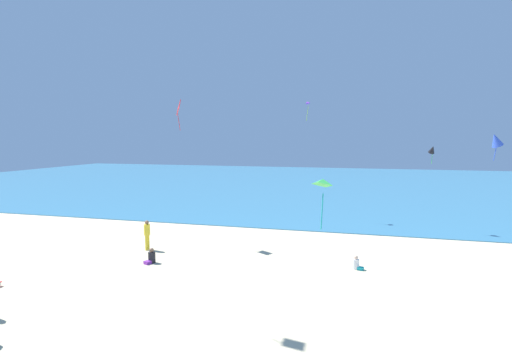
{
  "coord_description": "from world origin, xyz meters",
  "views": [
    {
      "loc": [
        4.37,
        -7.0,
        6.22
      ],
      "look_at": [
        0.0,
        8.53,
        4.64
      ],
      "focal_mm": 29.97,
      "sensor_mm": 36.0,
      "label": 1
    }
  ],
  "objects_px": {
    "kite_purple": "(307,103)",
    "kite_blue": "(496,140)",
    "kite_green": "(323,183)",
    "kite_black": "(432,149)",
    "person_4": "(147,233)",
    "person_3": "(151,258)",
    "kite_red": "(179,108)",
    "person_1": "(356,264)"
  },
  "relations": [
    {
      "from": "kite_blue",
      "to": "kite_black",
      "type": "bearing_deg",
      "value": 97.26
    },
    {
      "from": "kite_black",
      "to": "kite_green",
      "type": "bearing_deg",
      "value": -103.99
    },
    {
      "from": "kite_black",
      "to": "kite_red",
      "type": "xyz_separation_m",
      "value": [
        -14.94,
        -6.93,
        2.53
      ]
    },
    {
      "from": "kite_red",
      "to": "kite_green",
      "type": "bearing_deg",
      "value": -51.21
    },
    {
      "from": "person_1",
      "to": "person_4",
      "type": "xyz_separation_m",
      "value": [
        -11.35,
        0.48,
        0.71
      ]
    },
    {
      "from": "person_1",
      "to": "kite_green",
      "type": "relative_size",
      "value": 0.49
    },
    {
      "from": "kite_black",
      "to": "kite_green",
      "type": "height_order",
      "value": "kite_black"
    },
    {
      "from": "kite_black",
      "to": "kite_blue",
      "type": "bearing_deg",
      "value": -82.74
    },
    {
      "from": "person_4",
      "to": "kite_blue",
      "type": "height_order",
      "value": "kite_blue"
    },
    {
      "from": "kite_blue",
      "to": "kite_red",
      "type": "bearing_deg",
      "value": 168.74
    },
    {
      "from": "person_3",
      "to": "kite_purple",
      "type": "distance_m",
      "value": 17.62
    },
    {
      "from": "person_4",
      "to": "kite_blue",
      "type": "relative_size",
      "value": 1.35
    },
    {
      "from": "kite_green",
      "to": "person_3",
      "type": "bearing_deg",
      "value": 140.7
    },
    {
      "from": "person_3",
      "to": "kite_green",
      "type": "relative_size",
      "value": 0.56
    },
    {
      "from": "person_1",
      "to": "kite_black",
      "type": "xyz_separation_m",
      "value": [
        4.33,
        10.11,
        5.19
      ]
    },
    {
      "from": "person_3",
      "to": "kite_black",
      "type": "height_order",
      "value": "kite_black"
    },
    {
      "from": "kite_black",
      "to": "kite_green",
      "type": "xyz_separation_m",
      "value": [
        -4.85,
        -19.48,
        -0.37
      ]
    },
    {
      "from": "kite_black",
      "to": "kite_green",
      "type": "relative_size",
      "value": 0.95
    },
    {
      "from": "person_1",
      "to": "person_4",
      "type": "height_order",
      "value": "person_4"
    },
    {
      "from": "kite_red",
      "to": "kite_black",
      "type": "bearing_deg",
      "value": 24.88
    },
    {
      "from": "person_1",
      "to": "kite_red",
      "type": "relative_size",
      "value": 0.36
    },
    {
      "from": "kite_blue",
      "to": "kite_red",
      "type": "relative_size",
      "value": 0.67
    },
    {
      "from": "person_1",
      "to": "kite_green",
      "type": "distance_m",
      "value": 10.54
    },
    {
      "from": "person_3",
      "to": "kite_red",
      "type": "height_order",
      "value": "kite_red"
    },
    {
      "from": "person_3",
      "to": "kite_green",
      "type": "xyz_separation_m",
      "value": [
        9.34,
        -7.65,
        4.78
      ]
    },
    {
      "from": "person_3",
      "to": "kite_black",
      "type": "xyz_separation_m",
      "value": [
        14.2,
        11.83,
        5.15
      ]
    },
    {
      "from": "kite_purple",
      "to": "kite_green",
      "type": "relative_size",
      "value": 1.12
    },
    {
      "from": "person_4",
      "to": "kite_red",
      "type": "relative_size",
      "value": 0.9
    },
    {
      "from": "kite_blue",
      "to": "kite_purple",
      "type": "relative_size",
      "value": 0.81
    },
    {
      "from": "person_4",
      "to": "kite_black",
      "type": "relative_size",
      "value": 1.28
    },
    {
      "from": "kite_green",
      "to": "person_1",
      "type": "bearing_deg",
      "value": 86.78
    },
    {
      "from": "kite_red",
      "to": "person_1",
      "type": "bearing_deg",
      "value": -16.69
    },
    {
      "from": "person_3",
      "to": "kite_green",
      "type": "height_order",
      "value": "kite_green"
    },
    {
      "from": "kite_red",
      "to": "kite_green",
      "type": "distance_m",
      "value": 16.36
    },
    {
      "from": "person_1",
      "to": "kite_red",
      "type": "bearing_deg",
      "value": 176.62
    },
    {
      "from": "kite_blue",
      "to": "kite_purple",
      "type": "distance_m",
      "value": 16.46
    },
    {
      "from": "person_4",
      "to": "kite_purple",
      "type": "distance_m",
      "value": 16.1
    },
    {
      "from": "kite_black",
      "to": "kite_green",
      "type": "distance_m",
      "value": 20.08
    },
    {
      "from": "kite_red",
      "to": "kite_green",
      "type": "height_order",
      "value": "kite_red"
    },
    {
      "from": "kite_purple",
      "to": "kite_blue",
      "type": "bearing_deg",
      "value": -51.74
    },
    {
      "from": "person_4",
      "to": "kite_red",
      "type": "distance_m",
      "value": 7.54
    },
    {
      "from": "kite_green",
      "to": "kite_blue",
      "type": "bearing_deg",
      "value": 56.57
    }
  ]
}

